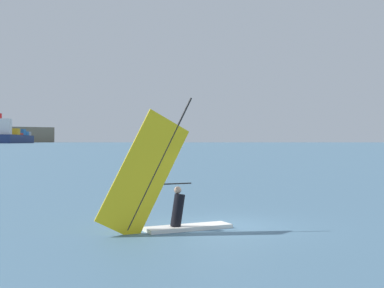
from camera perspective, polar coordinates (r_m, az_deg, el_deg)
name	(u,v)px	position (r m, az deg, el deg)	size (l,w,h in m)	color
ground_plane	(221,226)	(16.42, 3.24, -9.12)	(4000.00, 4000.00, 0.00)	#476B84
windsurfer	(168,201)	(15.34, -2.73, -6.39)	(4.27, 1.09, 4.23)	white
cargo_ship	(11,137)	(670.59, -19.60, 0.77)	(89.54, 143.52, 34.09)	navy
distant_headland	(9,136)	(1250.09, -19.77, 0.87)	(987.49, 465.78, 29.54)	#756B56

